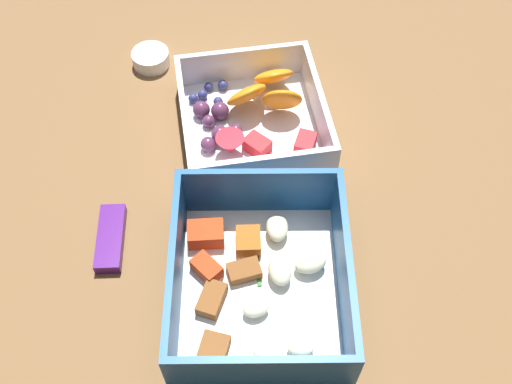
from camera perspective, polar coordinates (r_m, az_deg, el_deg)
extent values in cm
cube|color=brown|center=(62.29, -0.56, -1.20)|extent=(80.00, 80.00, 2.00)
cube|color=white|center=(56.12, 0.36, -9.10)|extent=(19.27, 16.75, 0.60)
cube|color=#19518C|center=(49.76, 0.51, -16.49)|extent=(1.91, 15.24, 6.04)
cube|color=#19518C|center=(57.68, 0.28, 0.17)|extent=(1.91, 15.24, 6.04)
cube|color=#19518C|center=(53.58, -7.54, -7.54)|extent=(16.81, 2.05, 6.04)
cube|color=#19518C|center=(53.73, 8.28, -7.41)|extent=(16.81, 2.05, 6.04)
ellipsoid|color=beige|center=(54.13, -0.02, -10.79)|extent=(2.08, 2.63, 1.17)
ellipsoid|color=beige|center=(57.75, 1.97, -3.33)|extent=(3.18, 2.37, 1.49)
ellipsoid|color=beige|center=(55.52, 2.22, -7.35)|extent=(3.11, 2.28, 1.48)
ellipsoid|color=beige|center=(56.08, 5.08, -6.58)|extent=(2.56, 3.28, 1.48)
ellipsoid|color=beige|center=(52.46, 1.06, -15.01)|extent=(2.94, 3.18, 1.30)
ellipsoid|color=beige|center=(52.95, 4.19, -14.28)|extent=(1.82, 2.42, 1.13)
cube|color=brown|center=(53.20, -3.93, -14.31)|extent=(3.14, 3.04, 1.06)
cube|color=red|center=(57.74, -4.70, -3.91)|extent=(2.49, 3.47, 1.76)
cube|color=brown|center=(56.04, -1.10, -7.35)|extent=(2.42, 3.26, 1.10)
cube|color=red|center=(56.17, -4.62, -7.08)|extent=(3.25, 3.11, 1.40)
cube|color=brown|center=(54.88, -4.15, -9.91)|extent=(3.73, 3.07, 1.20)
cube|color=#AD5B1E|center=(57.39, -0.72, -4.56)|extent=(2.85, 2.44, 1.39)
cube|color=#387A33|center=(57.09, -0.27, -6.31)|extent=(0.60, 0.40, 0.20)
cube|color=#387A33|center=(57.07, -0.15, -6.35)|extent=(0.60, 0.40, 0.20)
cube|color=#387A33|center=(55.96, 0.08, -8.50)|extent=(0.60, 0.40, 0.20)
cube|color=white|center=(66.80, -0.30, 5.96)|extent=(16.78, 15.91, 0.60)
cube|color=white|center=(60.24, 0.84, 2.04)|extent=(1.62, 14.87, 4.16)
cube|color=white|center=(70.29, -1.32, 11.86)|extent=(1.62, 14.87, 4.16)
cube|color=white|center=(64.66, -6.61, 6.52)|extent=(14.61, 1.60, 4.16)
cube|color=white|center=(66.14, 5.86, 8.03)|extent=(14.61, 1.60, 4.16)
ellipsoid|color=orange|center=(66.04, 2.46, 8.58)|extent=(3.32, 4.58, 4.50)
ellipsoid|color=orange|center=(68.68, 1.60, 10.72)|extent=(4.77, 5.09, 4.20)
ellipsoid|color=orange|center=(66.49, -0.90, 9.05)|extent=(5.54, 5.85, 4.50)
cube|color=red|center=(63.88, 0.10, 4.38)|extent=(3.19, 3.19, 1.55)
cube|color=red|center=(64.24, 4.62, 4.52)|extent=(3.11, 2.76, 1.54)
sphere|color=#562D4C|center=(64.68, -3.36, 5.37)|extent=(1.92, 1.92, 1.92)
sphere|color=#562D4C|center=(66.87, -3.37, 7.57)|extent=(1.97, 1.97, 1.97)
sphere|color=#562D4C|center=(66.32, -4.44, 6.59)|extent=(1.40, 1.40, 1.40)
sphere|color=#562D4C|center=(64.10, -4.49, 4.45)|extent=(1.63, 1.63, 1.63)
sphere|color=#562D4C|center=(67.20, -5.11, 7.66)|extent=(1.89, 1.89, 1.89)
sphere|color=#562D4C|center=(65.23, -1.89, 5.72)|extent=(1.48, 1.48, 1.48)
cone|color=red|center=(63.39, -2.42, 4.38)|extent=(2.99, 2.99, 2.39)
sphere|color=navy|center=(68.97, -5.87, 8.68)|extent=(1.09, 1.09, 1.09)
sphere|color=navy|center=(69.23, -5.00, 9.02)|extent=(1.12, 1.12, 1.12)
sphere|color=navy|center=(70.09, -3.10, 9.91)|extent=(1.16, 1.16, 1.16)
sphere|color=navy|center=(68.40, -3.55, 8.40)|extent=(1.09, 1.09, 1.09)
sphere|color=navy|center=(70.12, -4.43, 9.75)|extent=(1.02, 1.02, 1.02)
cube|color=#51197A|center=(59.97, -13.39, -4.19)|extent=(7.12, 2.77, 1.20)
cylinder|color=white|center=(74.61, -9.78, 12.17)|extent=(4.34, 4.34, 1.74)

